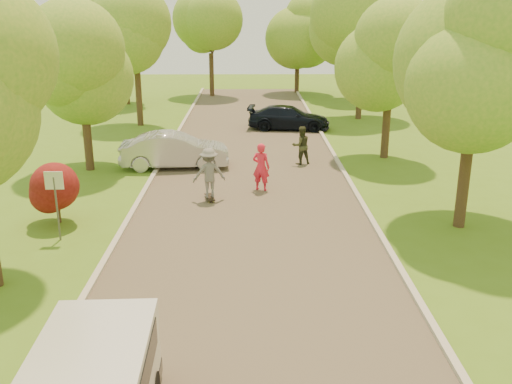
{
  "coord_description": "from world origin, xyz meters",
  "views": [
    {
      "loc": [
        -0.0,
        -12.22,
        6.76
      ],
      "look_at": [
        0.2,
        4.67,
        1.3
      ],
      "focal_mm": 40.0,
      "sensor_mm": 36.0,
      "label": 1
    }
  ],
  "objects_px": {
    "silver_sedan": "(175,150)",
    "skateboarder": "(209,173)",
    "person_olive": "(301,145)",
    "person_striped": "(261,167)",
    "street_sign": "(55,191)",
    "longboard": "(210,197)",
    "dark_sedan": "(289,118)"
  },
  "relations": [
    {
      "from": "silver_sedan",
      "to": "longboard",
      "type": "xyz_separation_m",
      "value": [
        1.82,
        -4.53,
        -0.68
      ]
    },
    {
      "from": "street_sign",
      "to": "person_olive",
      "type": "xyz_separation_m",
      "value": [
        8.13,
        8.8,
        -0.69
      ]
    },
    {
      "from": "street_sign",
      "to": "longboard",
      "type": "height_order",
      "value": "street_sign"
    },
    {
      "from": "person_striped",
      "to": "person_olive",
      "type": "distance_m",
      "value": 4.32
    },
    {
      "from": "skateboarder",
      "to": "person_olive",
      "type": "relative_size",
      "value": 1.06
    },
    {
      "from": "skateboarder",
      "to": "person_striped",
      "type": "height_order",
      "value": "skateboarder"
    },
    {
      "from": "silver_sedan",
      "to": "dark_sedan",
      "type": "bearing_deg",
      "value": -37.88
    },
    {
      "from": "dark_sedan",
      "to": "person_olive",
      "type": "bearing_deg",
      "value": -173.28
    },
    {
      "from": "street_sign",
      "to": "silver_sedan",
      "type": "height_order",
      "value": "street_sign"
    },
    {
      "from": "silver_sedan",
      "to": "skateboarder",
      "type": "height_order",
      "value": "skateboarder"
    },
    {
      "from": "dark_sedan",
      "to": "skateboarder",
      "type": "xyz_separation_m",
      "value": [
        -3.78,
        -12.88,
        0.35
      ]
    },
    {
      "from": "silver_sedan",
      "to": "person_olive",
      "type": "height_order",
      "value": "person_olive"
    },
    {
      "from": "longboard",
      "to": "person_striped",
      "type": "distance_m",
      "value": 2.39
    },
    {
      "from": "street_sign",
      "to": "skateboarder",
      "type": "bearing_deg",
      "value": 41.05
    },
    {
      "from": "street_sign",
      "to": "dark_sedan",
      "type": "height_order",
      "value": "street_sign"
    },
    {
      "from": "silver_sedan",
      "to": "person_olive",
      "type": "distance_m",
      "value": 5.65
    },
    {
      "from": "street_sign",
      "to": "silver_sedan",
      "type": "bearing_deg",
      "value": 73.24
    },
    {
      "from": "longboard",
      "to": "person_striped",
      "type": "height_order",
      "value": "person_striped"
    },
    {
      "from": "person_striped",
      "to": "longboard",
      "type": "bearing_deg",
      "value": 51.45
    },
    {
      "from": "longboard",
      "to": "silver_sedan",
      "type": "bearing_deg",
      "value": -81.1
    },
    {
      "from": "longboard",
      "to": "skateboarder",
      "type": "distance_m",
      "value": 0.94
    },
    {
      "from": "person_striped",
      "to": "silver_sedan",
      "type": "bearing_deg",
      "value": -21.52
    },
    {
      "from": "person_olive",
      "to": "silver_sedan",
      "type": "bearing_deg",
      "value": -12.61
    },
    {
      "from": "street_sign",
      "to": "person_striped",
      "type": "bearing_deg",
      "value": 38.19
    },
    {
      "from": "silver_sedan",
      "to": "dark_sedan",
      "type": "height_order",
      "value": "silver_sedan"
    },
    {
      "from": "silver_sedan",
      "to": "person_striped",
      "type": "relative_size",
      "value": 2.52
    },
    {
      "from": "person_striped",
      "to": "skateboarder",
      "type": "bearing_deg",
      "value": 51.45
    },
    {
      "from": "person_olive",
      "to": "skateboarder",
      "type": "bearing_deg",
      "value": 35.26
    },
    {
      "from": "dark_sedan",
      "to": "longboard",
      "type": "bearing_deg",
      "value": 170.19
    },
    {
      "from": "street_sign",
      "to": "person_striped",
      "type": "relative_size",
      "value": 1.16
    },
    {
      "from": "skateboarder",
      "to": "dark_sedan",
      "type": "bearing_deg",
      "value": -119.36
    },
    {
      "from": "street_sign",
      "to": "person_olive",
      "type": "relative_size",
      "value": 1.25
    }
  ]
}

